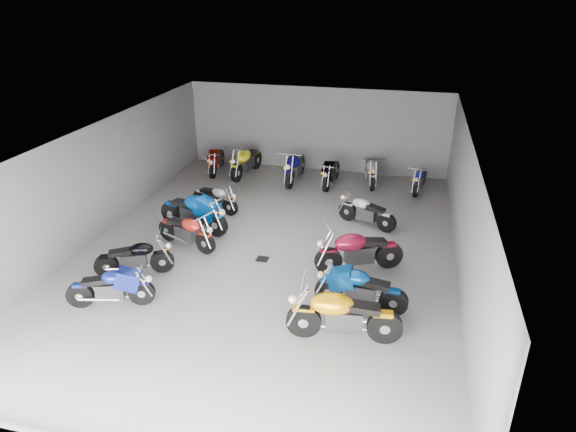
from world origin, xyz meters
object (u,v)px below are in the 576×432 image
Objects in this scene: motorcycle_back_e at (371,171)px; motorcycle_back_f at (420,179)px; motorcycle_left_b at (111,287)px; motorcycle_back_b at (246,161)px; motorcycle_back_a at (216,160)px; drain_grate at (262,259)px; motorcycle_right_b at (343,316)px; motorcycle_left_e at (194,212)px; motorcycle_back_d at (331,172)px; motorcycle_right_c at (360,289)px; motorcycle_back_c at (295,167)px; motorcycle_left_c at (135,258)px; motorcycle_right_d at (358,251)px; motorcycle_right_f at (366,211)px; motorcycle_left_f at (215,198)px; motorcycle_left_d at (187,231)px.

motorcycle_back_f is at bearing 159.47° from motorcycle_back_e.
motorcycle_left_b is 9.00m from motorcycle_back_b.
motorcycle_back_a reaches higher than motorcycle_back_f.
drain_grate is 0.13× the size of motorcycle_right_b.
motorcycle_back_d is (3.31, 4.66, -0.08)m from motorcycle_left_e.
motorcycle_back_a is 0.99× the size of motorcycle_back_e.
motorcycle_back_a is 1.22m from motorcycle_back_b.
motorcycle_back_b reaches higher than motorcycle_back_d.
motorcycle_back_e is at bearing 70.56° from drain_grate.
motorcycle_back_b is (0.26, 8.99, 0.09)m from motorcycle_left_b.
motorcycle_right_c is 7.77m from motorcycle_back_d.
motorcycle_left_e is 6.95m from motorcycle_back_e.
drain_grate is at bearing 95.99° from motorcycle_back_c.
motorcycle_left_c is (-0.18, 1.38, -0.00)m from motorcycle_left_b.
motorcycle_right_d is (5.40, 1.51, 0.09)m from motorcycle_left_c.
motorcycle_right_d is 7.86m from motorcycle_back_b.
motorcycle_left_c is 8.26m from motorcycle_back_d.
motorcycle_back_b is (-4.89, 3.37, 0.10)m from motorcycle_right_f.
motorcycle_left_e reaches higher than motorcycle_back_b.
motorcycle_left_f is 7.18m from motorcycle_back_f.
motorcycle_right_c is at bearing 83.04° from motorcycle_back_e.
motorcycle_right_f is (2.45, 2.76, 0.46)m from drain_grate.
motorcycle_back_d is (4.52, -0.31, -0.01)m from motorcycle_back_a.
motorcycle_left_b is at bearing 106.25° from motorcycle_right_c.
motorcycle_left_f is 7.41m from motorcycle_right_b.
motorcycle_left_f is at bearing 114.22° from motorcycle_right_f.
motorcycle_back_f is at bearing -177.47° from motorcycle_back_c.
motorcycle_right_f is (5.33, 4.24, -0.01)m from motorcycle_left_c.
motorcycle_back_a is (-0.95, 9.06, 0.02)m from motorcycle_left_b.
motorcycle_back_b is at bearing 14.63° from motorcycle_right_d.
motorcycle_back_e is (4.61, 3.63, 0.06)m from motorcycle_left_f.
drain_grate is 3.71m from motorcycle_right_f.
motorcycle_back_a reaches higher than motorcycle_back_d.
motorcycle_left_e is 1.00× the size of motorcycle_back_b.
motorcycle_left_e is (-0.22, 1.04, 0.08)m from motorcycle_left_d.
motorcycle_left_b is 1.06× the size of motorcycle_right_f.
motorcycle_right_c is at bearing 91.10° from motorcycle_back_f.
drain_grate is 2.58m from motorcycle_right_d.
motorcycle_right_f is at bearing 75.08° from motorcycle_back_f.
motorcycle_back_e is at bearing -170.32° from motorcycle_back_c.
motorcycle_back_f is at bearing 56.56° from drain_grate.
motorcycle_back_c is (2.21, 8.81, 0.09)m from motorcycle_left_b.
motorcycle_left_f is 5.58m from motorcycle_right_d.
motorcycle_right_d is (-0.23, 1.68, 0.05)m from motorcycle_right_c.
motorcycle_left_b is at bearing -15.97° from motorcycle_left_c.
motorcycle_right_b is at bearing 173.23° from motorcycle_right_c.
motorcycle_back_c is 1.15× the size of motorcycle_back_d.
motorcycle_left_f is at bearing 53.19° from motorcycle_right_c.
motorcycle_left_e is at bearing 158.44° from motorcycle_left_b.
motorcycle_left_f is at bearing 149.80° from motorcycle_left_c.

